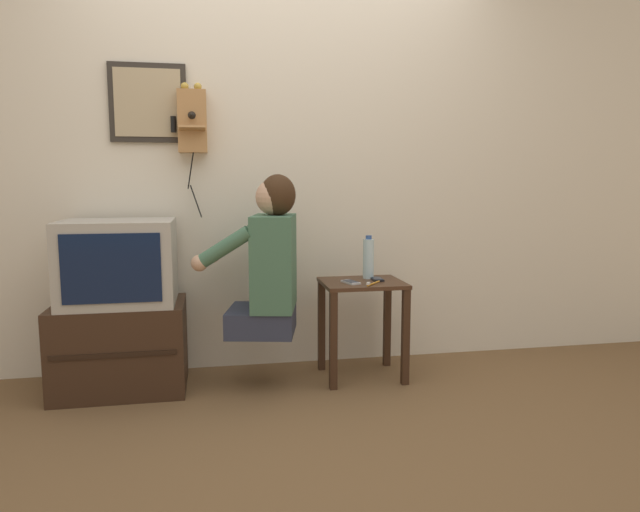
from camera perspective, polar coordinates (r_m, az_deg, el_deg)
ground_plane at (r=2.55m, az=-0.37°, el=-19.19°), size 14.00×14.00×0.00m
wall_back at (r=3.53m, az=-4.17°, el=9.61°), size 6.80×0.05×2.55m
side_table at (r=3.33m, az=4.23°, el=-4.97°), size 0.47×0.39×0.57m
person at (r=3.13m, az=-5.17°, el=-0.57°), size 0.59×0.49×0.87m
tv_stand at (r=3.34m, az=-19.29°, el=-8.56°), size 0.69×0.47×0.49m
television at (r=3.26m, az=-19.46°, el=-0.57°), size 0.59×0.49×0.45m
wall_phone_antique at (r=3.44m, az=-12.67°, el=13.04°), size 0.20×0.18×0.77m
framed_picture at (r=3.51m, az=-16.82°, el=14.45°), size 0.43×0.03×0.44m
cell_phone_held at (r=3.23m, az=3.09°, el=-2.62°), size 0.09×0.14×0.01m
cell_phone_spare at (r=3.34m, az=5.71°, el=-2.31°), size 0.06×0.13×0.01m
water_bottle at (r=3.38m, az=4.87°, el=-0.22°), size 0.07×0.07×0.26m
toothbrush at (r=3.20m, az=5.27°, el=-2.75°), size 0.11×0.13×0.02m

